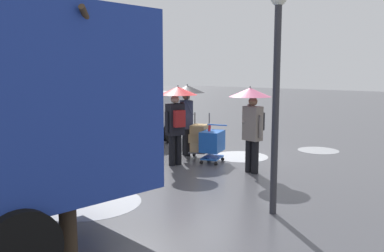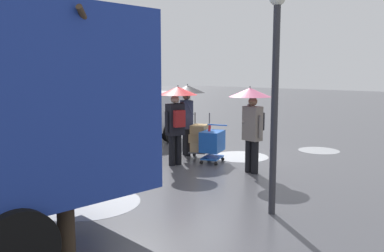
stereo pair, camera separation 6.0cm
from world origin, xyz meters
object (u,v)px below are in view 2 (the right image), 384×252
at_px(shopping_cart_vendor, 212,142).
at_px(hand_dolly_boxes, 199,138).
at_px(cargo_van_parked_right, 110,111).
at_px(street_lamp, 275,79).
at_px(pedestrian_black_side, 187,103).
at_px(pedestrian_white_side, 177,107).
at_px(bare_tree_near, 63,127).
at_px(pedestrian_pink_side, 251,110).

distance_m(shopping_cart_vendor, hand_dolly_boxes, 0.59).
distance_m(cargo_van_parked_right, shopping_cart_vendor, 4.29).
relative_size(shopping_cart_vendor, hand_dolly_boxes, 0.79).
height_order(hand_dolly_boxes, street_lamp, street_lamp).
bearing_deg(cargo_van_parked_right, street_lamp, 166.06).
height_order(cargo_van_parked_right, hand_dolly_boxes, cargo_van_parked_right).
relative_size(pedestrian_black_side, pedestrian_white_side, 1.00).
relative_size(pedestrian_white_side, bare_tree_near, 0.65).
bearing_deg(hand_dolly_boxes, pedestrian_white_side, 95.22).
height_order(cargo_van_parked_right, pedestrian_pink_side, cargo_van_parked_right).
distance_m(cargo_van_parked_right, pedestrian_white_side, 3.78).
relative_size(cargo_van_parked_right, pedestrian_pink_side, 2.51).
bearing_deg(street_lamp, hand_dolly_boxes, -31.23).
height_order(pedestrian_pink_side, pedestrian_black_side, same).
xyz_separation_m(pedestrian_pink_side, bare_tree_near, (-0.82, 5.45, 0.19)).
relative_size(shopping_cart_vendor, street_lamp, 0.27).
distance_m(pedestrian_black_side, street_lamp, 5.29).
relative_size(cargo_van_parked_right, street_lamp, 1.40).
xyz_separation_m(hand_dolly_boxes, street_lamp, (-4.03, 2.44, 1.78)).
bearing_deg(pedestrian_white_side, pedestrian_black_side, -57.66).
bearing_deg(pedestrian_pink_side, street_lamp, 133.15).
bearing_deg(bare_tree_near, cargo_van_parked_right, -38.76).
xyz_separation_m(cargo_van_parked_right, pedestrian_pink_side, (-5.64, -0.26, 0.39)).
height_order(hand_dolly_boxes, pedestrian_black_side, pedestrian_black_side).
bearing_deg(bare_tree_near, shopping_cart_vendor, -68.31).
height_order(pedestrian_pink_side, street_lamp, street_lamp).
distance_m(shopping_cart_vendor, pedestrian_black_side, 1.53).
bearing_deg(hand_dolly_boxes, pedestrian_black_side, -5.58).
xyz_separation_m(pedestrian_white_side, street_lamp, (-3.94, 1.46, 0.80)).
xyz_separation_m(shopping_cart_vendor, pedestrian_white_side, (0.49, 0.88, 1.00)).
distance_m(shopping_cart_vendor, pedestrian_white_side, 1.42).
bearing_deg(bare_tree_near, pedestrian_pink_side, -81.41).
bearing_deg(street_lamp, cargo_van_parked_right, -13.94).
bearing_deg(cargo_van_parked_right, pedestrian_pink_side, -177.35).
relative_size(shopping_cart_vendor, pedestrian_black_side, 0.49).
xyz_separation_m(pedestrian_black_side, street_lamp, (-4.60, 2.50, 0.80)).
distance_m(pedestrian_pink_side, pedestrian_black_side, 2.59).
bearing_deg(street_lamp, pedestrian_black_side, -28.53).
bearing_deg(pedestrian_pink_side, bare_tree_near, 98.59).
bearing_deg(shopping_cart_vendor, hand_dolly_boxes, -9.99).
xyz_separation_m(shopping_cart_vendor, pedestrian_pink_side, (-1.41, 0.17, 1.00)).
xyz_separation_m(cargo_van_parked_right, hand_dolly_boxes, (-3.64, -0.54, -0.59)).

